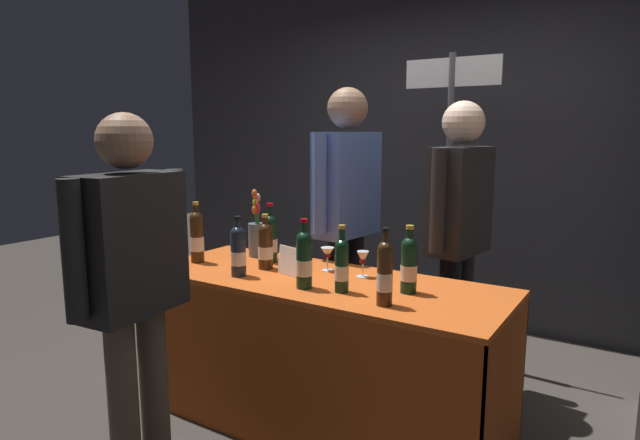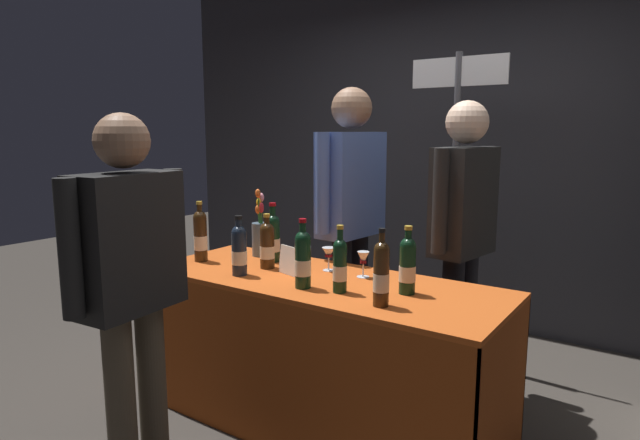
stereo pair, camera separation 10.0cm
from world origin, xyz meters
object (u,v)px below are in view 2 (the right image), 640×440
Objects in this scene: taster_foreground_right at (130,272)px; wine_glass_near_vendor at (329,254)px; featured_wine_bottle at (200,235)px; wine_glass_mid at (363,259)px; booth_signpost at (455,169)px; vendor_presenter at (351,204)px; tasting_table at (320,324)px; flower_vase at (260,234)px; display_bottle_0 at (267,245)px.

wine_glass_near_vendor is at bearing -20.93° from taster_foreground_right.
wine_glass_mid is (0.94, 0.22, -0.06)m from featured_wine_bottle.
booth_signpost is (1.01, 1.26, 0.35)m from featured_wine_bottle.
featured_wine_bottle is 2.74× the size of wine_glass_near_vendor.
wine_glass_near_vendor is 0.52m from vendor_presenter.
vendor_presenter is at bearing 107.79° from tasting_table.
flower_vase is (0.19, 0.29, -0.02)m from featured_wine_bottle.
wine_glass_near_vendor is at bearing 108.88° from tasting_table.
wine_glass_near_vendor is (-0.05, 0.16, 0.33)m from tasting_table.
taster_foreground_right reaches higher than flower_vase.
flower_vase is 1.32m from booth_signpost.
featured_wine_bottle is 2.59× the size of wine_glass_mid.
display_bottle_0 is at bearing -117.20° from booth_signpost.
wine_glass_mid is at bearing 13.50° from featured_wine_bottle.
taster_foreground_right is (-0.35, -0.85, 0.41)m from tasting_table.
booth_signpost reaches higher than flower_vase.
display_bottle_0 is 0.64m from vendor_presenter.
wine_glass_near_vendor is at bearing 177.44° from wine_glass_mid.
wine_glass_near_vendor is 0.22m from wine_glass_mid.
tasting_table is at bearing -71.12° from wine_glass_near_vendor.
wine_glass_near_vendor is 0.06× the size of booth_signpost.
tasting_table is at bearing -26.98° from taster_foreground_right.
tasting_table is 1.41m from booth_signpost.
vendor_presenter is (0.16, 0.60, 0.17)m from display_bottle_0.
vendor_presenter is at bearing 107.41° from wine_glass_near_vendor.
vendor_presenter reaches higher than featured_wine_bottle.
booth_signpost is (0.29, 1.02, 0.40)m from wine_glass_near_vendor.
wine_glass_near_vendor is at bearing 24.99° from display_bottle_0.
wine_glass_mid is at bearing 42.82° from vendor_presenter.
taster_foreground_right is at bearing -117.08° from wine_glass_mid.
vendor_presenter is (-0.20, 0.62, 0.54)m from tasting_table.
tasting_table is 1.01m from taster_foreground_right.
taster_foreground_right is at bearing -112.32° from tasting_table.
booth_signpost reaches higher than taster_foreground_right.
display_bottle_0 is 0.87m from taster_foreground_right.
display_bottle_0 reaches higher than wine_glass_near_vendor.
wine_glass_mid reaches higher than wine_glass_near_vendor.
tasting_table is at bearing -2.87° from display_bottle_0.
display_bottle_0 is 2.24× the size of wine_glass_mid.
wine_glass_mid is at bearing -94.21° from booth_signpost.
featured_wine_bottle is 0.35m from flower_vase.
booth_signpost is (0.44, 0.56, 0.20)m from vendor_presenter.
vendor_presenter is 1.48m from taster_foreground_right.
tasting_table is 0.84m from vendor_presenter.
wine_glass_near_vendor is at bearing 18.06° from featured_wine_bottle.
vendor_presenter reaches higher than display_bottle_0.
display_bottle_0 is 0.34m from wine_glass_near_vendor.
booth_signpost is at bearing 51.11° from featured_wine_bottle.
wine_glass_near_vendor is 0.08× the size of taster_foreground_right.
flower_vase is (-0.75, 0.07, 0.04)m from wine_glass_mid.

